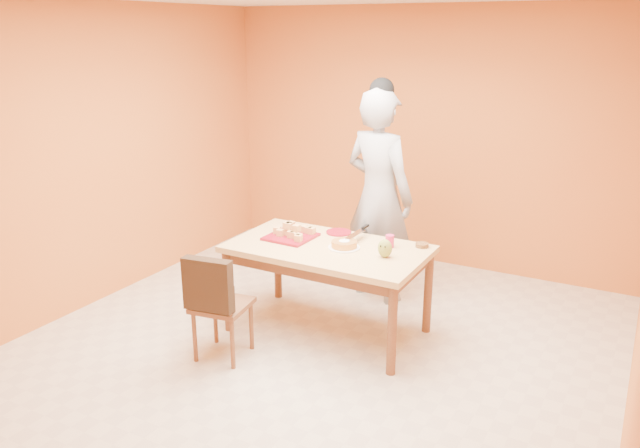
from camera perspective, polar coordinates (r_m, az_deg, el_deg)
The scene contains 15 objects.
floor at distance 5.00m, azimuth -1.26°, elevation -11.93°, with size 5.00×5.00×0.00m, color beige.
wall_back at distance 6.73m, azimuth 9.44°, elevation 7.77°, with size 4.50×4.50×0.00m, color #C66E2D.
wall_left at distance 5.93m, azimuth -20.64°, elevation 5.59°, with size 5.00×5.00×0.00m, color #C66E2D.
dining_table at distance 5.11m, azimuth 0.71°, elevation -3.03°, with size 1.60×0.90×0.76m.
dining_chair at distance 4.86m, azimuth -9.09°, elevation -7.15°, with size 0.46×0.52×0.87m.
pastry_pile at distance 5.26m, azimuth -2.71°, elevation -0.49°, with size 0.34×0.34×0.11m, color #E7B862, non-canonical shape.
person at distance 5.74m, azimuth 5.39°, elevation 2.55°, with size 0.72×0.47×1.97m, color gray.
pastry_platter at distance 5.28m, azimuth -2.70°, elevation -1.17°, with size 0.37×0.37×0.02m, color maroon.
red_dinner_plate at distance 5.41m, azimuth 1.73°, elevation -0.76°, with size 0.22×0.22×0.01m, color maroon.
white_cake_plate at distance 5.04m, azimuth 2.22°, elevation -2.17°, with size 0.26×0.26×0.01m, color white.
sponge_cake at distance 5.03m, azimuth 2.22°, elevation -1.84°, with size 0.21×0.21×0.05m, color orange.
cake_server at distance 5.16m, azimuth 3.22°, elevation -0.96°, with size 0.06×0.30×0.01m, color silver.
egg_ornament at distance 4.84m, azimuth 5.96°, elevation -2.23°, with size 0.11×0.09×0.14m, color olive.
magenta_glass at distance 5.08m, azimuth 6.39°, elevation -1.56°, with size 0.07×0.07×0.10m, color #C71D56.
checker_tin at distance 5.12m, azimuth 9.30°, elevation -1.92°, with size 0.11×0.11×0.03m, color #351F0E.
Camera 1 is at (2.19, -3.77, 2.45)m, focal length 35.00 mm.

